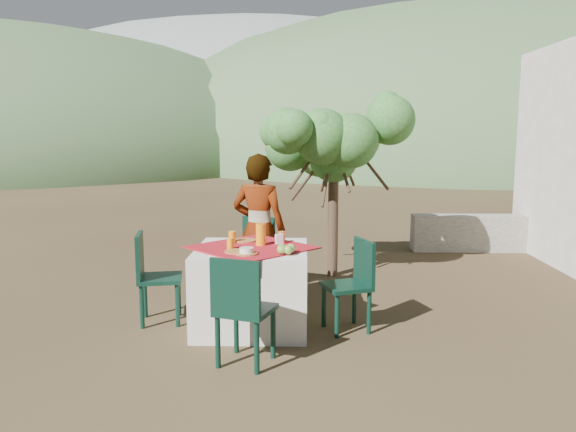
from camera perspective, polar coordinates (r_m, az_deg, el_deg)
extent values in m
plane|color=#342417|center=(5.52, -4.94, -10.65)|extent=(160.00, 160.00, 0.00)
cube|color=silver|center=(5.29, -3.68, -7.25)|extent=(1.02, 1.02, 0.75)
cube|color=maroon|center=(5.20, -3.72, -3.20)|extent=(1.30, 1.30, 0.01)
cylinder|color=black|center=(6.28, -5.62, -6.27)|extent=(0.04, 0.04, 0.43)
cylinder|color=black|center=(6.14, -2.94, -6.58)|extent=(0.04, 0.04, 0.43)
cylinder|color=black|center=(6.56, -4.31, -5.62)|extent=(0.04, 0.04, 0.43)
cylinder|color=black|center=(6.42, -1.72, -5.89)|extent=(0.04, 0.04, 0.43)
cube|color=black|center=(6.30, -3.67, -4.21)|extent=(0.51, 0.51, 0.04)
cube|color=black|center=(6.41, -2.99, -1.90)|extent=(0.39, 0.17, 0.42)
cylinder|color=black|center=(4.61, -1.53, -11.71)|extent=(0.04, 0.04, 0.43)
cylinder|color=black|center=(4.73, -5.28, -11.19)|extent=(0.04, 0.04, 0.43)
cylinder|color=black|center=(4.32, -3.19, -13.10)|extent=(0.04, 0.04, 0.43)
cylinder|color=black|center=(4.46, -7.15, -12.48)|extent=(0.04, 0.04, 0.43)
cube|color=black|center=(4.45, -4.32, -9.50)|extent=(0.51, 0.51, 0.04)
cube|color=black|center=(4.23, -5.40, -7.22)|extent=(0.40, 0.17, 0.42)
cylinder|color=black|center=(5.41, -11.16, -8.80)|extent=(0.04, 0.04, 0.43)
cylinder|color=black|center=(5.72, -11.04, -7.84)|extent=(0.04, 0.04, 0.43)
cylinder|color=black|center=(5.43, -14.63, -8.84)|extent=(0.04, 0.04, 0.43)
cylinder|color=black|center=(5.74, -14.32, -7.89)|extent=(0.04, 0.04, 0.43)
cube|color=black|center=(5.51, -12.86, -6.19)|extent=(0.47, 0.47, 0.04)
cube|color=black|center=(5.48, -14.84, -3.90)|extent=(0.11, 0.40, 0.42)
cylinder|color=black|center=(5.32, 3.65, -9.02)|extent=(0.04, 0.04, 0.42)
cylinder|color=black|center=(5.05, 5.00, -10.02)|extent=(0.04, 0.04, 0.42)
cylinder|color=black|center=(5.44, 6.76, -8.66)|extent=(0.04, 0.04, 0.42)
cylinder|color=black|center=(5.17, 8.24, -9.61)|extent=(0.04, 0.04, 0.42)
cube|color=black|center=(5.19, 5.95, -7.13)|extent=(0.50, 0.50, 0.04)
cube|color=black|center=(5.20, 7.75, -4.59)|extent=(0.17, 0.38, 0.41)
imported|color=#8C6651|center=(5.91, -2.96, -1.37)|extent=(0.67, 0.54, 1.59)
cylinder|color=#4D3526|center=(7.07, 4.60, -0.17)|extent=(0.13, 0.13, 1.49)
sphere|color=#276023|center=(6.99, 4.67, 5.89)|extent=(0.64, 0.64, 0.64)
sphere|color=#276023|center=(7.04, 9.50, 7.12)|extent=(0.60, 0.60, 0.60)
sphere|color=#276023|center=(7.09, 0.29, 6.81)|extent=(0.55, 0.55, 0.55)
sphere|color=#276023|center=(7.58, 5.26, 7.69)|extent=(0.58, 0.58, 0.58)
sphere|color=#276023|center=(6.46, 5.41, 6.14)|extent=(0.51, 0.51, 0.51)
cube|color=gray|center=(9.22, 20.48, -1.63)|extent=(2.60, 0.35, 0.55)
ellipsoid|color=#36542F|center=(39.84, -26.40, 4.99)|extent=(40.00, 40.00, 16.00)
ellipsoid|color=#36542F|center=(42.77, 17.08, 5.68)|extent=(48.00, 48.00, 20.00)
ellipsoid|color=slate|center=(57.40, -3.08, 6.65)|extent=(60.00, 60.00, 24.00)
cylinder|color=brown|center=(5.47, -4.41, -2.49)|extent=(0.23, 0.23, 0.01)
cylinder|color=brown|center=(4.97, -5.22, -3.61)|extent=(0.22, 0.22, 0.01)
cylinder|color=orange|center=(5.39, -5.70, -2.14)|extent=(0.07, 0.07, 0.11)
cylinder|color=orange|center=(5.10, -5.89, -2.80)|extent=(0.06, 0.06, 0.10)
cylinder|color=orange|center=(5.25, -2.78, -1.88)|extent=(0.09, 0.09, 0.20)
cylinder|color=brown|center=(4.89, -4.23, -3.82)|extent=(0.20, 0.20, 0.01)
cylinder|color=white|center=(4.88, -4.24, -3.49)|extent=(0.12, 0.12, 0.05)
cylinder|color=orange|center=(5.34, -0.57, -2.33)|extent=(0.05, 0.05, 0.09)
cylinder|color=orange|center=(5.43, -0.64, -2.08)|extent=(0.06, 0.06, 0.10)
cube|color=white|center=(5.32, -0.91, -2.34)|extent=(0.08, 0.07, 0.09)
sphere|color=olive|center=(4.92, -0.64, -3.31)|extent=(0.08, 0.08, 0.08)
sphere|color=olive|center=(4.93, 0.29, -3.28)|extent=(0.08, 0.08, 0.08)
sphere|color=olive|center=(4.86, 0.01, -3.45)|extent=(0.08, 0.08, 0.08)
sphere|color=olive|center=(4.86, -0.66, -3.44)|extent=(0.08, 0.08, 0.08)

